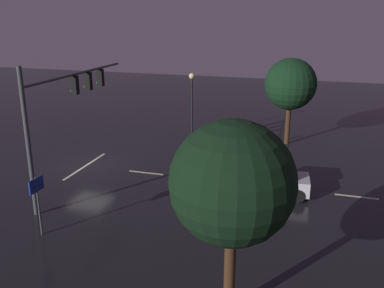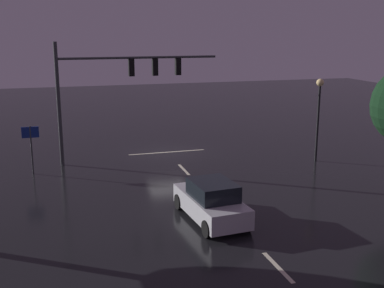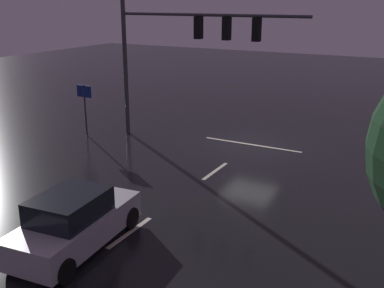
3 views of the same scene
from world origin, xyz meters
name	(u,v)px [view 2 (image 2 of 3)]	position (x,y,z in m)	size (l,w,h in m)	color
ground_plane	(168,153)	(0.00, 0.00, 0.00)	(80.00, 80.00, 0.00)	black
traffic_signal_assembly	(118,79)	(3.19, 1.04, 4.95)	(9.51, 0.47, 7.10)	#383A3D
lane_dash_far	(184,170)	(0.00, 4.00, 0.00)	(2.20, 0.16, 0.01)	beige
lane_dash_mid	(219,206)	(0.00, 10.00, 0.00)	(2.20, 0.16, 0.01)	beige
lane_dash_near	(278,267)	(0.00, 16.00, 0.00)	(2.20, 0.16, 0.01)	beige
stop_bar	(167,152)	(0.00, -0.14, 0.00)	(5.00, 0.16, 0.01)	beige
car_approaching	(211,202)	(0.84, 11.45, 0.80)	(2.24, 4.49, 1.70)	#B7B7BC
street_lamp_left_kerb	(319,104)	(-8.12, 4.46, 3.48)	(0.44, 0.44, 4.97)	black
route_sign	(31,140)	(8.19, 2.50, 1.94)	(0.90, 0.09, 2.69)	#383A3D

